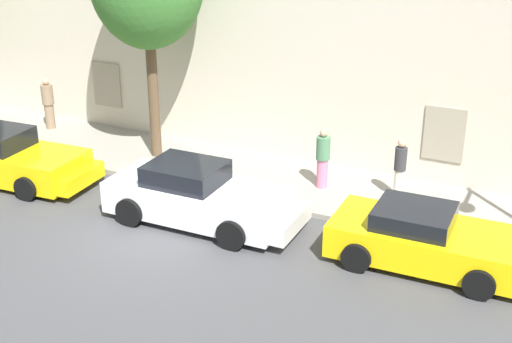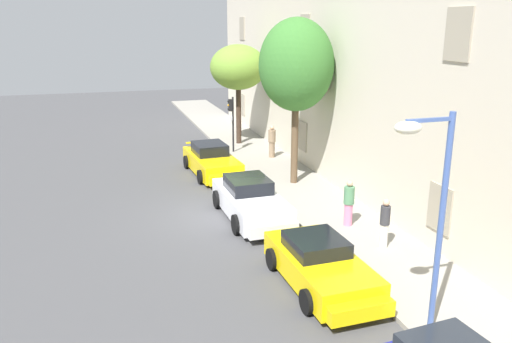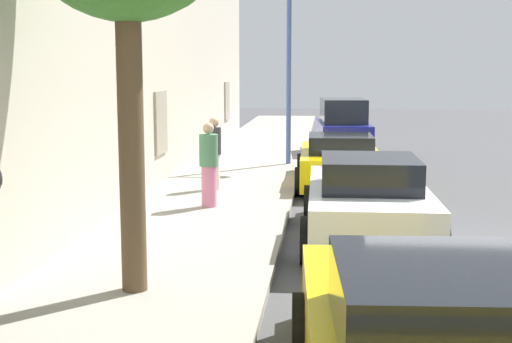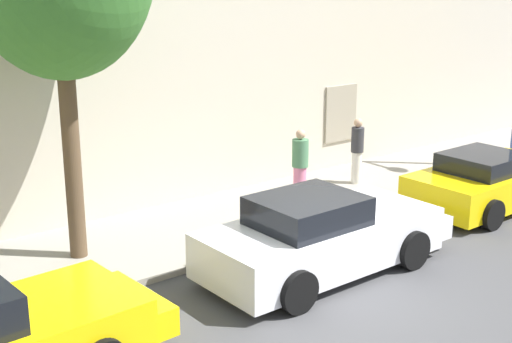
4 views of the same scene
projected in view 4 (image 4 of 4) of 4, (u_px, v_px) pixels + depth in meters
The scene contains 6 objects.
ground_plane at pixel (338, 303), 11.66m from camera, with size 80.00×80.00×0.00m, color #444447.
sidewalk at pixel (199, 229), 14.82m from camera, with size 60.00×3.29×0.14m, color gray.
sportscar_yellow_flank at pixel (328, 235), 12.83m from camera, with size 4.97×2.19×1.48m.
sportscar_white_middle at pixel (493, 181), 16.41m from camera, with size 4.58×2.18×1.31m.
pedestrian_admiring at pixel (357, 150), 17.56m from camera, with size 0.40×0.40×1.65m.
pedestrian_bystander at pixel (300, 165), 16.19m from camera, with size 0.41×0.41×1.68m.
Camera 4 is at (-7.57, -7.58, 5.26)m, focal length 49.82 mm.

